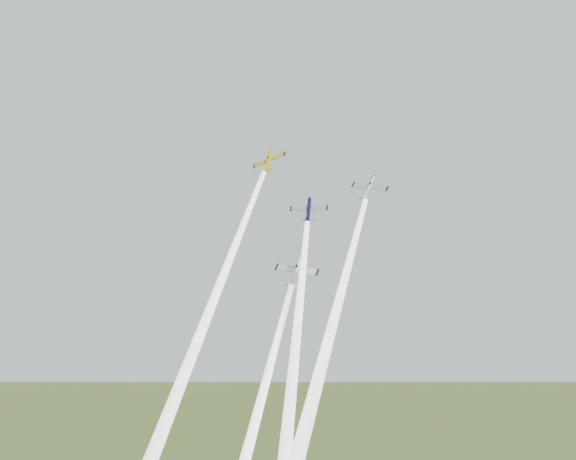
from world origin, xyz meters
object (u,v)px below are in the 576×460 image
at_px(plane_yellow, 268,161).
at_px(plane_silver_right, 369,188).
at_px(plane_silver_low, 295,271).
at_px(plane_navy, 309,210).

xyz_separation_m(plane_yellow, plane_silver_right, (20.29, 0.05, -6.62)).
distance_m(plane_silver_right, plane_silver_low, 24.04).
bearing_deg(plane_navy, plane_silver_right, 35.53).
bearing_deg(plane_yellow, plane_silver_low, -43.94).
height_order(plane_yellow, plane_silver_low, plane_yellow).
height_order(plane_yellow, plane_navy, plane_yellow).
bearing_deg(plane_yellow, plane_silver_right, 10.64).
distance_m(plane_yellow, plane_silver_right, 21.35).
bearing_deg(plane_silver_low, plane_silver_right, 57.07).
height_order(plane_navy, plane_silver_low, plane_navy).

